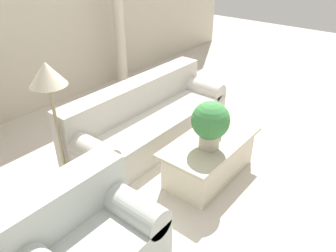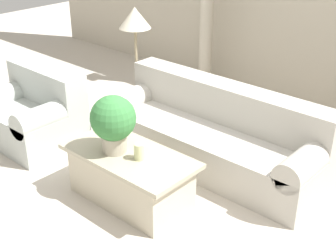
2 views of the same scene
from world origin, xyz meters
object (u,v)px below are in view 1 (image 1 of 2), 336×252
object	(u,v)px
sofa_long	(148,119)
potted_plant	(210,122)
coffee_table	(210,157)
loveseat	(84,239)
floor_lamp	(48,81)

from	to	relation	value
sofa_long	potted_plant	size ratio (longest dim) A/B	4.59
coffee_table	sofa_long	bearing A→B (deg)	82.53
loveseat	floor_lamp	xyz separation A→B (m)	(0.59, 1.11, 0.92)
sofa_long	floor_lamp	bearing A→B (deg)	173.79
loveseat	floor_lamp	bearing A→B (deg)	62.04
sofa_long	coffee_table	bearing A→B (deg)	-97.47
floor_lamp	sofa_long	bearing A→B (deg)	-6.21
loveseat	potted_plant	bearing A→B (deg)	-6.25
loveseat	floor_lamp	distance (m)	1.56
sofa_long	loveseat	bearing A→B (deg)	-152.62
loveseat	floor_lamp	size ratio (longest dim) A/B	0.78
floor_lamp	coffee_table	bearing A→B (deg)	-47.17
coffee_table	floor_lamp	distance (m)	1.96
potted_plant	floor_lamp	size ratio (longest dim) A/B	0.37
coffee_table	potted_plant	bearing A→B (deg)	-158.24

